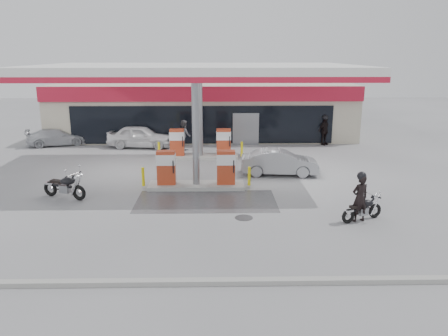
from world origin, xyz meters
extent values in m
plane|color=gray|center=(0.00, 0.00, 0.00)|extent=(90.00, 90.00, 0.00)
cube|color=#4C4C4F|center=(0.50, 0.00, 0.00)|extent=(6.00, 3.00, 0.00)
cylinder|color=#38383A|center=(2.00, -2.00, 0.00)|extent=(0.70, 0.70, 0.01)
cube|color=gray|center=(0.00, -7.00, 0.07)|extent=(28.00, 0.25, 0.15)
cube|color=#BFB6A0|center=(0.00, 16.00, 2.00)|extent=(22.00, 8.00, 4.00)
cube|color=black|center=(0.00, 11.97, 1.40)|extent=(18.00, 0.10, 2.60)
cube|color=#B4162D|center=(0.00, 11.90, 3.50)|extent=(22.00, 0.25, 1.00)
cube|color=navy|center=(7.00, 11.85, 3.50)|extent=(3.50, 0.12, 0.80)
cube|color=gray|center=(3.00, 11.93, 1.10)|extent=(1.80, 0.14, 2.20)
cube|color=silver|center=(0.00, 5.00, 5.30)|extent=(16.00, 10.00, 0.60)
cube|color=#B4162D|center=(0.00, 0.05, 5.12)|extent=(16.00, 0.12, 0.24)
cube|color=#B4162D|center=(0.00, 9.95, 5.12)|extent=(16.00, 0.12, 0.24)
cylinder|color=gray|center=(0.00, 2.00, 2.59)|extent=(0.32, 0.32, 5.00)
cylinder|color=gray|center=(0.00, 8.00, 2.59)|extent=(0.32, 0.32, 5.00)
cube|color=#9E9E99|center=(0.00, 2.00, 0.09)|extent=(4.50, 1.30, 0.18)
cube|color=#A5361B|center=(-1.40, 2.00, 0.98)|extent=(0.85, 0.48, 1.60)
cube|color=#A5361B|center=(1.40, 2.00, 0.98)|extent=(0.85, 0.48, 1.60)
cube|color=silver|center=(-1.40, 2.00, 1.38)|extent=(0.88, 0.52, 0.50)
cube|color=silver|center=(1.40, 2.00, 1.38)|extent=(0.88, 0.52, 0.50)
cylinder|color=#D5C70B|center=(-2.50, 2.00, 0.54)|extent=(0.14, 0.14, 0.90)
cylinder|color=#D5C70B|center=(2.50, 2.00, 0.54)|extent=(0.14, 0.14, 0.90)
cube|color=#9E9E99|center=(0.00, 8.00, 0.09)|extent=(4.50, 1.30, 0.18)
cube|color=#A5361B|center=(-1.40, 8.00, 0.98)|extent=(0.85, 0.48, 1.60)
cube|color=#A5361B|center=(1.40, 8.00, 0.98)|extent=(0.85, 0.48, 1.60)
cube|color=silver|center=(-1.40, 8.00, 1.38)|extent=(0.88, 0.52, 0.50)
cube|color=silver|center=(1.40, 8.00, 1.38)|extent=(0.88, 0.52, 0.50)
cylinder|color=#D5C70B|center=(-2.50, 8.00, 0.54)|extent=(0.14, 0.14, 0.90)
cylinder|color=#D5C70B|center=(2.50, 8.00, 0.54)|extent=(0.14, 0.14, 0.90)
torus|color=black|center=(7.06, -2.08, 0.29)|extent=(0.58, 0.36, 0.57)
torus|color=black|center=(5.86, -2.63, 0.29)|extent=(0.58, 0.36, 0.57)
cube|color=gray|center=(6.49, -2.34, 0.36)|extent=(0.44, 0.37, 0.29)
cube|color=black|center=(6.36, -2.40, 0.46)|extent=(0.82, 0.45, 0.08)
ellipsoid|color=black|center=(6.62, -2.28, 0.67)|extent=(0.61, 0.50, 0.27)
cube|color=black|center=(6.19, -2.48, 0.61)|extent=(0.57, 0.43, 0.10)
cylinder|color=silver|center=(6.88, -2.16, 0.95)|extent=(0.33, 0.67, 0.03)
sphere|color=silver|center=(6.99, -2.11, 0.84)|extent=(0.17, 0.17, 0.17)
cylinder|color=silver|center=(6.00, -2.42, 0.27)|extent=(0.81, 0.43, 0.08)
imported|color=black|center=(6.31, -2.42, 0.91)|extent=(0.77, 0.62, 1.83)
torus|color=black|center=(-4.99, 0.23, 0.34)|extent=(0.69, 0.41, 0.68)
torus|color=black|center=(-6.43, 0.83, 0.34)|extent=(0.69, 0.41, 0.68)
cube|color=gray|center=(-5.67, 0.51, 0.43)|extent=(0.52, 0.43, 0.34)
cube|color=black|center=(-5.82, 0.58, 0.54)|extent=(0.99, 0.50, 0.09)
ellipsoid|color=black|center=(-5.51, 0.45, 0.79)|extent=(0.73, 0.58, 0.32)
cube|color=black|center=(-6.03, 0.67, 0.73)|extent=(0.68, 0.49, 0.11)
cylinder|color=silver|center=(-5.20, 0.31, 1.14)|extent=(0.37, 0.81, 0.04)
sphere|color=silver|center=(-5.07, 0.26, 1.00)|extent=(0.20, 0.20, 0.20)
cylinder|color=silver|center=(-6.13, 0.88, 0.32)|extent=(0.98, 0.48, 0.09)
imported|color=silver|center=(-4.14, 11.20, 0.75)|extent=(4.56, 2.26, 1.49)
imported|color=#525156|center=(-1.14, 10.44, 0.98)|extent=(1.05, 1.17, 1.96)
imported|color=#979A9F|center=(4.25, 4.20, 0.66)|extent=(4.11, 1.69, 1.32)
imported|color=#B2B5BB|center=(-10.00, 12.00, 0.58)|extent=(4.32, 2.80, 1.16)
imported|color=navy|center=(7.61, 14.00, 0.52)|extent=(4.07, 2.68, 1.04)
imported|color=black|center=(8.44, 11.80, 0.98)|extent=(1.21, 1.06, 1.96)
camera|label=1|loc=(0.93, -17.80, 6.16)|focal=35.00mm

